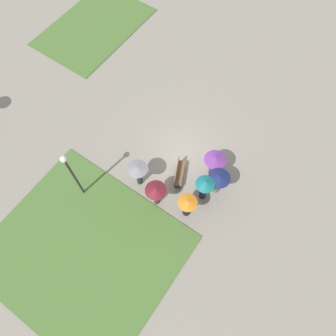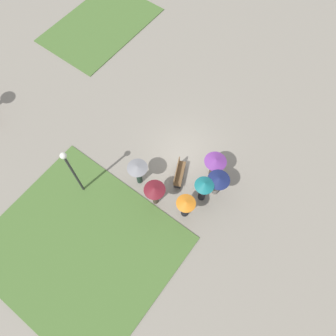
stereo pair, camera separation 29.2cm
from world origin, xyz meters
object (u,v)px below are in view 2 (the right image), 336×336
(crowd_person_navy, at_px, (218,182))
(crowd_person_orange, at_px, (186,206))
(crowd_person_teal, at_px, (204,188))
(crowd_person_purple, at_px, (215,164))
(lamp_post, at_px, (71,168))
(crowd_person_grey, at_px, (138,170))
(park_bench, at_px, (178,173))
(crowd_person_maroon, at_px, (155,191))

(crowd_person_navy, bearing_deg, crowd_person_orange, 127.83)
(crowd_person_teal, distance_m, crowd_person_orange, 1.31)
(crowd_person_purple, distance_m, crowd_person_orange, 2.81)
(lamp_post, xyz_separation_m, crowd_person_grey, (2.24, -2.16, -1.27))
(crowd_person_orange, bearing_deg, park_bench, -83.41)
(crowd_person_orange, relative_size, crowd_person_grey, 0.93)
(crowd_person_grey, bearing_deg, crowd_person_teal, 7.80)
(park_bench, height_order, crowd_person_teal, crowd_person_teal)
(park_bench, relative_size, crowd_person_orange, 0.90)
(crowd_person_purple, bearing_deg, lamp_post, -136.68)
(crowd_person_orange, bearing_deg, lamp_post, -15.42)
(crowd_person_teal, height_order, crowd_person_grey, crowd_person_teal)
(lamp_post, xyz_separation_m, crowd_person_purple, (5.03, -5.12, -1.40))
(crowd_person_orange, xyz_separation_m, crowd_person_grey, (0.02, 3.08, 0.26))
(lamp_post, relative_size, crowd_person_purple, 2.35)
(crowd_person_orange, bearing_deg, crowd_person_navy, -145.11)
(crowd_person_navy, height_order, crowd_person_grey, crowd_person_grey)
(crowd_person_navy, distance_m, crowd_person_orange, 2.10)
(crowd_person_navy, distance_m, crowd_person_grey, 4.18)
(crowd_person_purple, xyz_separation_m, crowd_person_maroon, (-3.21, 1.52, 0.19))
(park_bench, bearing_deg, crowd_person_orange, -159.58)
(crowd_person_orange, bearing_deg, crowd_person_grey, -38.81)
(lamp_post, height_order, crowd_person_grey, lamp_post)
(park_bench, relative_size, lamp_post, 0.38)
(park_bench, distance_m, crowd_person_navy, 2.35)
(crowd_person_purple, distance_m, crowd_person_grey, 4.07)
(park_bench, bearing_deg, crowd_person_grey, 109.87)
(lamp_post, distance_m, crowd_person_grey, 3.36)
(crowd_person_teal, bearing_deg, park_bench, -150.67)
(crowd_person_teal, relative_size, crowd_person_purple, 1.11)
(crowd_person_purple, relative_size, crowd_person_orange, 1.00)
(crowd_person_navy, distance_m, crowd_person_teal, 0.82)
(lamp_post, bearing_deg, crowd_person_orange, -66.97)
(crowd_person_orange, bearing_deg, crowd_person_maroon, -24.66)
(crowd_person_teal, height_order, crowd_person_maroon, crowd_person_teal)
(crowd_person_navy, height_order, crowd_person_teal, crowd_person_teal)
(crowd_person_navy, xyz_separation_m, crowd_person_purple, (0.81, 0.71, -0.07))
(park_bench, xyz_separation_m, crowd_person_navy, (0.47, -2.13, 0.86))
(park_bench, height_order, crowd_person_grey, crowd_person_grey)
(crowd_person_navy, xyz_separation_m, crowd_person_teal, (-0.72, 0.40, 0.03))
(crowd_person_teal, bearing_deg, crowd_person_maroon, -99.86)
(crowd_person_orange, distance_m, crowd_person_grey, 3.09)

